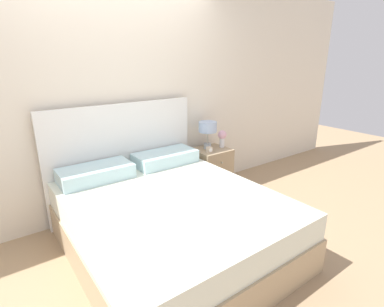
% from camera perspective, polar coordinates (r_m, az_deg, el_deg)
% --- Properties ---
extents(ground_plane, '(12.00, 12.00, 0.00)m').
position_cam_1_polar(ground_plane, '(3.73, -12.27, -9.92)').
color(ground_plane, tan).
extents(wall_back, '(8.00, 0.06, 2.60)m').
position_cam_1_polar(wall_back, '(3.40, -14.24, 10.37)').
color(wall_back, silver).
rests_on(wall_back, ground_plane).
extents(bed, '(1.72, 2.02, 1.24)m').
position_cam_1_polar(bed, '(2.85, -4.73, -11.94)').
color(bed, tan).
rests_on(bed, ground_plane).
extents(nightstand, '(0.44, 0.42, 0.58)m').
position_cam_1_polar(nightstand, '(3.97, 3.66, -3.13)').
color(nightstand, tan).
rests_on(nightstand, ground_plane).
extents(table_lamp, '(0.23, 0.23, 0.35)m').
position_cam_1_polar(table_lamp, '(3.83, 3.01, 4.78)').
color(table_lamp, '#A8B2BC').
rests_on(table_lamp, nightstand).
extents(flower_vase, '(0.11, 0.11, 0.23)m').
position_cam_1_polar(flower_vase, '(3.94, 5.78, 3.20)').
color(flower_vase, white).
rests_on(flower_vase, nightstand).
extents(alarm_clock, '(0.06, 0.06, 0.07)m').
position_cam_1_polar(alarm_clock, '(3.73, 3.30, 0.74)').
color(alarm_clock, beige).
rests_on(alarm_clock, nightstand).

